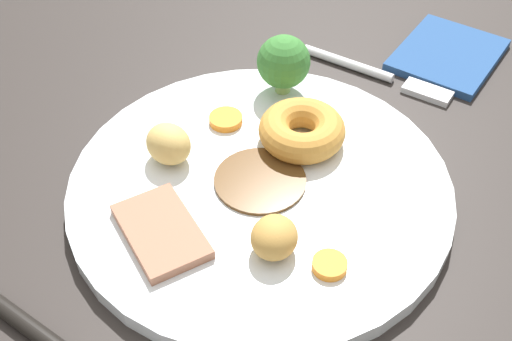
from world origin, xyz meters
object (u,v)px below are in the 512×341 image
at_px(fork, 380,75).
at_px(roast_potato_left, 169,144).
at_px(broccoli_floret, 284,62).
at_px(yorkshire_pudding, 303,131).
at_px(meat_slice_main, 161,231).
at_px(roast_potato_right, 274,237).
at_px(folded_napkin, 448,55).
at_px(carrot_coin_back, 226,119).
at_px(dinner_plate, 256,186).
at_px(carrot_coin_front, 330,265).

bearing_deg(fork, roast_potato_left, -113.64).
bearing_deg(broccoli_floret, yorkshire_pudding, 47.87).
distance_m(meat_slice_main, roast_potato_left, 0.08).
relative_size(meat_slice_main, yorkshire_pudding, 1.07).
height_order(yorkshire_pudding, fork, yorkshire_pudding).
height_order(broccoli_floret, fork, broccoli_floret).
xyz_separation_m(roast_potato_right, folded_napkin, (-0.31, -0.01, -0.02)).
xyz_separation_m(carrot_coin_back, fork, (-0.15, 0.07, -0.01)).
relative_size(roast_potato_left, carrot_coin_back, 1.34).
bearing_deg(fork, yorkshire_pudding, -94.56).
distance_m(dinner_plate, yorkshire_pudding, 0.06).
relative_size(roast_potato_right, fork, 0.23).
xyz_separation_m(carrot_coin_back, broccoli_floret, (-0.07, 0.01, 0.03)).
distance_m(meat_slice_main, broccoli_floret, 0.20).
bearing_deg(folded_napkin, roast_potato_left, -21.71).
relative_size(dinner_plate, meat_slice_main, 3.92).
bearing_deg(roast_potato_left, fork, 160.81).
relative_size(yorkshire_pudding, roast_potato_left, 1.87).
distance_m(dinner_plate, roast_potato_left, 0.08).
height_order(carrot_coin_front, broccoli_floret, broccoli_floret).
distance_m(carrot_coin_front, broccoli_floret, 0.20).
height_order(meat_slice_main, broccoli_floret, broccoli_floret).
bearing_deg(dinner_plate, carrot_coin_front, 66.94).
bearing_deg(carrot_coin_front, meat_slice_main, -67.51).
distance_m(meat_slice_main, carrot_coin_back, 0.13).
bearing_deg(fork, meat_slice_main, -99.90).
bearing_deg(roast_potato_left, dinner_plate, 107.74).
bearing_deg(yorkshire_pudding, roast_potato_left, -42.94).
height_order(carrot_coin_back, folded_napkin, carrot_coin_back).
relative_size(dinner_plate, fork, 1.95).
relative_size(dinner_plate, yorkshire_pudding, 4.20).
relative_size(yorkshire_pudding, carrot_coin_front, 2.89).
height_order(dinner_plate, roast_potato_right, roast_potato_right).
relative_size(dinner_plate, roast_potato_left, 7.84).
bearing_deg(carrot_coin_front, carrot_coin_back, -117.37).
relative_size(carrot_coin_front, folded_napkin, 0.22).
height_order(meat_slice_main, fork, meat_slice_main).
bearing_deg(meat_slice_main, roast_potato_right, 116.54).
relative_size(meat_slice_main, roast_potato_right, 2.14).
bearing_deg(meat_slice_main, carrot_coin_front, 112.49).
bearing_deg(broccoli_floret, meat_slice_main, 8.05).
xyz_separation_m(meat_slice_main, carrot_coin_front, (-0.05, 0.11, -0.00)).
bearing_deg(roast_potato_right, broccoli_floret, -147.13).
distance_m(roast_potato_right, carrot_coin_front, 0.04).
height_order(roast_potato_left, fork, roast_potato_left).
relative_size(dinner_plate, broccoli_floret, 5.46).
distance_m(roast_potato_left, fork, 0.23).
height_order(yorkshire_pudding, roast_potato_right, roast_potato_right).
distance_m(meat_slice_main, carrot_coin_front, 0.12).
bearing_deg(carrot_coin_front, roast_potato_left, -95.91).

